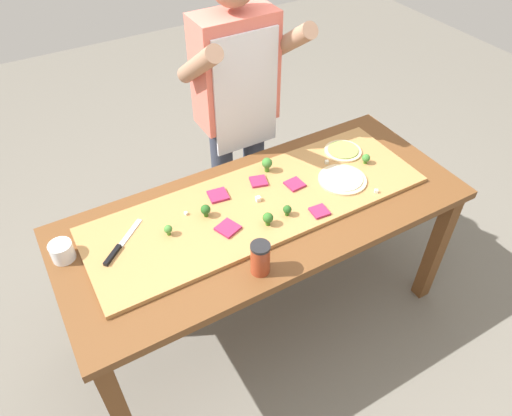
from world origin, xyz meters
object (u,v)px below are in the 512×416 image
(pizza_slice_near_right, at_px, (218,195))
(broccoli_floret_center_right, at_px, (366,158))
(pizza_whole_pesto_green, at_px, (343,151))
(pizza_whole_white_garlic, at_px, (342,179))
(pizza_slice_far_left, at_px, (295,184))
(pizza_slice_near_left, at_px, (228,228))
(broccoli_floret_back_left, at_px, (268,218))
(broccoli_floret_front_left, at_px, (267,164))
(cheese_crumble_d, at_px, (258,199))
(pizza_slice_center, at_px, (258,181))
(pizza_slice_far_right, at_px, (319,211))
(cheese_crumble_c, at_px, (327,162))
(flour_cup, at_px, (62,252))
(cheese_crumble_a, at_px, (186,213))
(broccoli_floret_front_right, at_px, (206,210))
(broccoli_floret_back_mid, at_px, (287,210))
(broccoli_floret_center_left, at_px, (168,229))
(chefs_knife, at_px, (118,248))
(cheese_crumble_b, at_px, (376,191))
(cook_center, at_px, (237,103))
(prep_table, at_px, (265,225))
(sauce_jar, at_px, (260,258))

(pizza_slice_near_right, distance_m, broccoli_floret_center_right, 0.75)
(pizza_whole_pesto_green, relative_size, pizza_whole_white_garlic, 0.82)
(pizza_slice_far_left, distance_m, pizza_slice_near_left, 0.42)
(pizza_whole_pesto_green, bearing_deg, broccoli_floret_back_left, -156.72)
(broccoli_floret_front_left, relative_size, cheese_crumble_d, 3.51)
(pizza_slice_near_left, xyz_separation_m, broccoli_floret_center_right, (0.80, 0.07, 0.02))
(pizza_slice_near_right, xyz_separation_m, cheese_crumble_d, (0.14, -0.12, 0.00))
(pizza_slice_center, height_order, pizza_slice_far_right, same)
(cheese_crumble_c, bearing_deg, pizza_slice_near_left, -165.70)
(pizza_slice_center, height_order, flour_cup, flour_cup)
(cheese_crumble_c, bearing_deg, cheese_crumble_a, 179.18)
(broccoli_floret_front_right, bearing_deg, broccoli_floret_back_mid, -29.16)
(pizza_slice_near_left, height_order, broccoli_floret_back_mid, broccoli_floret_back_mid)
(broccoli_floret_center_right, bearing_deg, broccoli_floret_center_left, 178.48)
(pizza_slice_far_right, bearing_deg, pizza_whole_white_garlic, 29.53)
(chefs_knife, xyz_separation_m, pizza_slice_near_left, (0.44, -0.12, -0.00))
(chefs_knife, height_order, cheese_crumble_b, same)
(pizza_whole_white_garlic, height_order, cheese_crumble_d, cheese_crumble_d)
(cheese_crumble_a, xyz_separation_m, cheese_crumble_d, (0.32, -0.08, 0.00))
(pizza_slice_near_right, bearing_deg, broccoli_floret_front_left, 9.51)
(broccoli_floret_center_right, bearing_deg, broccoli_floret_front_left, 157.29)
(broccoli_floret_center_left, relative_size, broccoli_floret_back_left, 0.80)
(pizza_whole_pesto_green, relative_size, pizza_slice_near_left, 2.20)
(broccoli_floret_center_right, height_order, cheese_crumble_a, broccoli_floret_center_right)
(broccoli_floret_front_left, bearing_deg, pizza_slice_far_left, -69.82)
(pizza_whole_white_garlic, distance_m, cheese_crumble_d, 0.42)
(pizza_whole_white_garlic, xyz_separation_m, cook_center, (-0.24, 0.59, 0.18))
(pizza_slice_far_right, distance_m, broccoli_floret_center_left, 0.66)
(pizza_slice_near_left, distance_m, broccoli_floret_center_left, 0.25)
(broccoli_floret_back_mid, bearing_deg, cheese_crumble_a, 149.45)
(broccoli_floret_back_left, bearing_deg, prep_table, 65.05)
(pizza_whole_pesto_green, distance_m, cheese_crumble_d, 0.57)
(chefs_knife, bearing_deg, pizza_slice_near_right, 9.91)
(pizza_slice_far_right, xyz_separation_m, cheese_crumble_a, (-0.51, 0.28, 0.00))
(pizza_slice_near_left, height_order, cheese_crumble_a, cheese_crumble_a)
(pizza_slice_center, distance_m, broccoli_floret_back_mid, 0.26)
(broccoli_floret_center_right, relative_size, sauce_jar, 0.36)
(chefs_knife, distance_m, broccoli_floret_center_left, 0.21)
(broccoli_floret_center_right, distance_m, cheese_crumble_c, 0.19)
(pizza_whole_pesto_green, height_order, pizza_slice_far_right, pizza_whole_pesto_green)
(prep_table, relative_size, pizza_slice_far_left, 23.89)
(broccoli_floret_back_left, distance_m, cheese_crumble_c, 0.52)
(cheese_crumble_d, bearing_deg, cheese_crumble_b, -24.07)
(broccoli_floret_back_mid, xyz_separation_m, broccoli_floret_center_right, (0.54, 0.12, -0.00))
(broccoli_floret_front_right, height_order, flour_cup, same)
(pizza_whole_pesto_green, bearing_deg, pizza_slice_near_right, 179.16)
(cheese_crumble_b, bearing_deg, pizza_slice_far_right, 176.03)
(pizza_slice_near_right, relative_size, broccoli_floret_back_mid, 1.63)
(broccoli_floret_center_right, distance_m, cheese_crumble_d, 0.60)
(broccoli_floret_front_right, bearing_deg, pizza_whole_pesto_green, 5.59)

